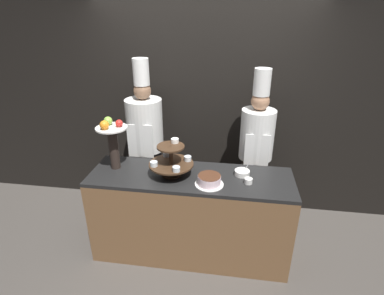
{
  "coord_description": "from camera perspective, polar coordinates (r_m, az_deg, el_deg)",
  "views": [
    {
      "loc": [
        0.38,
        -2.16,
        2.35
      ],
      "look_at": [
        0.0,
        0.4,
        1.17
      ],
      "focal_mm": 28.0,
      "sensor_mm": 36.0,
      "label": 1
    }
  ],
  "objects": [
    {
      "name": "wall_back",
      "position": [
        3.6,
        2.08,
        9.11
      ],
      "size": [
        10.0,
        0.06,
        2.8
      ],
      "color": "black",
      "rests_on": "ground_plane"
    },
    {
      "name": "cake_round",
      "position": [
        2.72,
        3.31,
        -6.25
      ],
      "size": [
        0.26,
        0.26,
        0.09
      ],
      "color": "white",
      "rests_on": "buffet_counter"
    },
    {
      "name": "fruit_pedestal",
      "position": [
        2.98,
        -14.94,
        1.63
      ],
      "size": [
        0.3,
        0.3,
        0.52
      ],
      "color": "#2D231E",
      "rests_on": "buffet_counter"
    },
    {
      "name": "serving_bowl_far",
      "position": [
        2.91,
        9.53,
        -4.74
      ],
      "size": [
        0.14,
        0.14,
        0.15
      ],
      "color": "white",
      "rests_on": "buffet_counter"
    },
    {
      "name": "chef_center_left",
      "position": [
        3.37,
        12.07,
        0.12
      ],
      "size": [
        0.36,
        0.36,
        1.85
      ],
      "color": "#38332D",
      "rests_on": "ground_plane"
    },
    {
      "name": "tiered_stand",
      "position": [
        2.83,
        -3.98,
        -2.5
      ],
      "size": [
        0.42,
        0.42,
        0.34
      ],
      "color": "#3D2819",
      "rests_on": "buffet_counter"
    },
    {
      "name": "ground_plane",
      "position": [
        3.22,
        -1.13,
        -22.52
      ],
      "size": [
        14.0,
        14.0,
        0.0
      ],
      "primitive_type": "plane",
      "color": "#47423D"
    },
    {
      "name": "buffet_counter",
      "position": [
        3.13,
        -0.27,
        -12.7
      ],
      "size": [
        1.95,
        0.61,
        0.92
      ],
      "color": "brown",
      "rests_on": "ground_plane"
    },
    {
      "name": "cup_white",
      "position": [
        2.79,
        10.69,
        -6.27
      ],
      "size": [
        0.07,
        0.07,
        0.05
      ],
      "color": "white",
      "rests_on": "buffet_counter"
    },
    {
      "name": "chef_left",
      "position": [
        3.49,
        -8.84,
        1.71
      ],
      "size": [
        0.41,
        0.41,
        1.92
      ],
      "color": "black",
      "rests_on": "ground_plane"
    }
  ]
}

